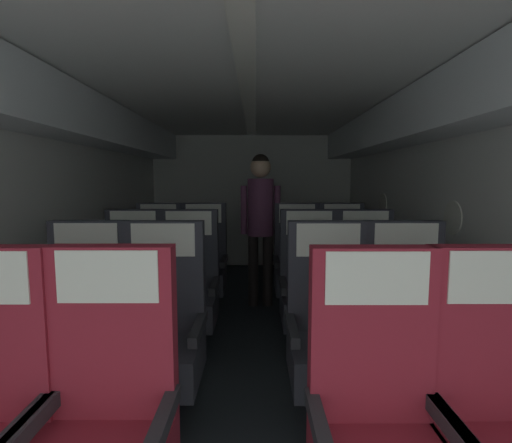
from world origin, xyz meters
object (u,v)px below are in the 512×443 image
Objects in this scene: seat_a_right_window at (381,434)px; seat_c_left_aisle at (189,290)px; seat_c_left_window at (133,290)px; seat_d_right_window at (298,266)px; seat_a_right_aisle at (507,432)px; seat_b_left_window at (85,333)px; seat_b_right_aisle at (409,333)px; seat_c_right_window at (311,290)px; seat_c_right_aisle at (368,290)px; seat_d_left_aisle at (204,266)px; seat_d_right_aisle at (344,266)px; seat_a_left_aisle at (105,430)px; seat_b_left_aisle at (163,334)px; seat_d_left_window at (158,266)px; seat_b_right_window at (330,334)px; flight_attendant at (261,213)px.

seat_a_right_window is 1.00× the size of seat_c_left_aisle.
seat_d_right_window is at bearing 30.83° from seat_c_left_window.
seat_a_right_aisle and seat_b_left_window have the same top height.
seat_b_right_aisle is 1.01m from seat_c_right_window.
seat_a_right_aisle is 1.00× the size of seat_d_right_window.
seat_c_left_window is 1.00× the size of seat_c_right_aisle.
seat_b_right_aisle is 2.32m from seat_d_left_aisle.
seat_d_left_aisle and seat_d_right_aisle have the same top height.
seat_b_left_window is 0.99m from seat_c_left_aisle.
seat_d_left_aisle is at bearing 90.15° from seat_a_left_aisle.
seat_b_left_aisle is 1.47m from seat_b_right_aisle.
seat_c_left_aisle is at bearing -2.79° from seat_c_left_window.
seat_d_left_aisle is 1.00m from seat_d_right_window.
seat_b_right_aisle is at bearing 89.87° from seat_a_right_aisle.
seat_b_left_aisle and seat_d_right_aisle have the same top height.
seat_d_left_aisle is (-1.47, 2.69, 0.00)m from seat_a_right_aisle.
seat_d_left_window is at bearing 137.58° from seat_b_right_aisle.
seat_a_left_aisle and seat_b_right_window have the same top height.
seat_d_left_aisle is at bearing 118.61° from seat_a_right_aisle.
seat_d_left_aisle is at bearing 138.33° from seat_c_right_window.
seat_b_left_window is at bearing 155.04° from seat_a_right_aisle.
seat_d_right_aisle is (1.48, 0.91, 0.00)m from seat_c_left_aisle.
seat_b_right_aisle is 1.71m from seat_c_left_aisle.
seat_d_right_window is at bearing -179.05° from seat_d_right_aisle.
seat_b_right_aisle is at bearing 1.68° from seat_b_right_window.
seat_a_left_aisle and seat_c_right_window have the same top height.
seat_a_left_aisle is 1.00× the size of seat_c_left_window.
seat_d_left_window is at bearing -179.66° from seat_d_right_aisle.
seat_a_left_aisle is 1.00× the size of seat_d_left_aisle.
flight_attendant reaches higher than seat_d_right_window.
seat_b_right_aisle is 0.68× the size of flight_attendant.
flight_attendant is (-0.86, 1.93, 0.55)m from seat_b_right_aisle.
seat_b_left_aisle is 0.99m from seat_b_right_window.
seat_a_right_aisle and seat_d_left_aisle have the same top height.
flight_attendant is (1.08, 1.02, 0.55)m from seat_c_left_window.
seat_b_right_window is 0.68× the size of flight_attendant.
seat_c_left_aisle is at bearing -179.13° from seat_c_right_window.
seat_b_right_aisle is at bearing -90.85° from seat_c_right_aisle.
seat_b_right_window is at bearing -90.74° from seat_c_right_window.
seat_a_right_window and seat_b_left_window have the same top height.
seat_a_right_aisle and seat_d_right_window have the same top height.
flight_attendant is (-0.38, 1.94, 0.55)m from seat_b_right_window.
seat_a_right_aisle is 1.00× the size of seat_b_right_aisle.
seat_b_left_window is at bearing -148.80° from seat_c_right_window.
seat_d_left_aisle is at bearing 90.07° from seat_c_left_aisle.
seat_b_right_window is 1.73m from seat_c_left_window.
seat_b_left_aisle is at bearing 148.90° from seat_a_right_aisle.
seat_b_right_window and seat_c_right_aisle have the same top height.
seat_b_right_aisle is 1.00× the size of seat_c_left_window.
seat_a_right_aisle and seat_a_right_window have the same top height.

